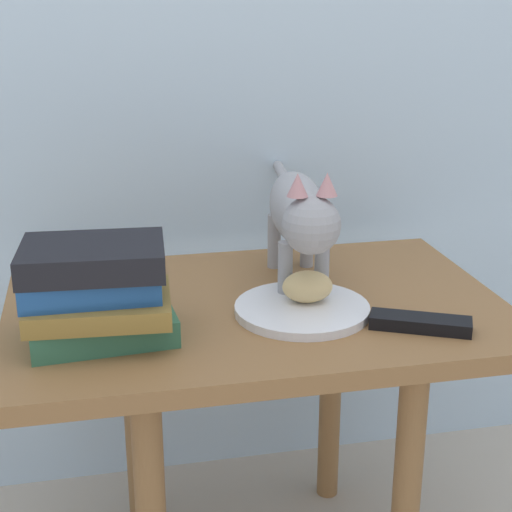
# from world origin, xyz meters

# --- Properties ---
(side_table) EXTENTS (0.80, 0.53, 0.53)m
(side_table) POSITION_xyz_m (0.00, 0.00, 0.46)
(side_table) COLOR olive
(side_table) RESTS_ON ground
(plate) EXTENTS (0.21, 0.21, 0.01)m
(plate) POSITION_xyz_m (0.06, -0.06, 0.54)
(plate) COLOR white
(plate) RESTS_ON side_table
(bread_roll) EXTENTS (0.08, 0.06, 0.05)m
(bread_roll) POSITION_xyz_m (0.07, -0.05, 0.57)
(bread_roll) COLOR #E0BC7A
(bread_roll) RESTS_ON plate
(cat) EXTENTS (0.12, 0.48, 0.23)m
(cat) POSITION_xyz_m (0.08, 0.05, 0.67)
(cat) COLOR #99999E
(cat) RESTS_ON side_table
(book_stack) EXTENTS (0.22, 0.17, 0.14)m
(book_stack) POSITION_xyz_m (-0.25, -0.08, 0.61)
(book_stack) COLOR #336B4C
(book_stack) RESTS_ON side_table
(tv_remote) EXTENTS (0.15, 0.10, 0.02)m
(tv_remote) POSITION_xyz_m (0.22, -0.15, 0.54)
(tv_remote) COLOR black
(tv_remote) RESTS_ON side_table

